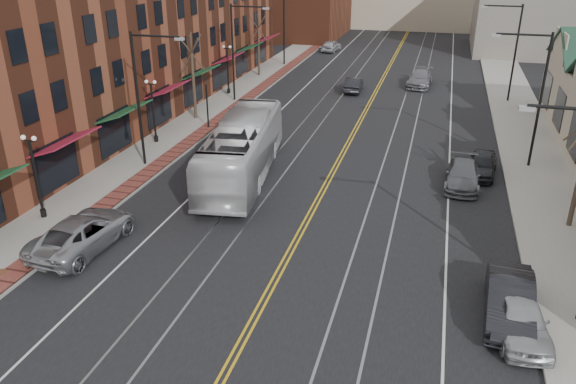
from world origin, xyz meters
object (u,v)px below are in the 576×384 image
Objects in this scene: parked_suv at (83,232)px; parked_car_a at (520,316)px; transit_bus at (242,149)px; parked_car_b at (509,300)px; parked_car_c at (463,175)px; parked_car_d at (482,164)px.

parked_suv is 18.47m from parked_car_a.
transit_bus is 2.94× the size of parked_car_a.
parked_car_a is (18.43, -1.27, -0.06)m from parked_suv.
parked_car_b is at bearing 101.81° from parked_car_a.
parked_car_c is 1.16× the size of parked_car_d.
transit_bus is 3.11× the size of parked_car_d.
parked_car_b is 1.17× the size of parked_car_d.
parked_car_d is at bearing -137.94° from parked_suv.
parked_car_c is at bearing 100.13° from parked_car_b.
transit_bus is 18.16m from parked_car_a.
parked_suv is 22.57m from parked_car_d.
parked_car_b reaches higher than parked_car_c.
parked_car_c is 2.30m from parked_car_d.
transit_bus is 2.66× the size of parked_car_b.
parked_car_b is (14.02, -10.31, -0.96)m from transit_bus.
parked_suv is 1.20× the size of parked_car_b.
parked_car_a is 0.92× the size of parked_car_c.
parked_car_a reaches higher than parked_car_d.
transit_bus is 10.74m from parked_suv.
transit_bus is at bearing -108.78° from parked_suv.
parked_suv is at bearing 59.47° from transit_bus.
parked_suv is at bearing -141.88° from parked_car_c.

